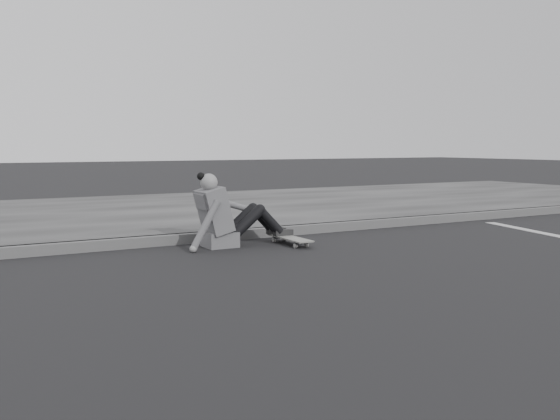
% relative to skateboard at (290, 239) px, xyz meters
% --- Properties ---
extents(ground, '(80.00, 80.00, 0.00)m').
position_rel_skateboard_xyz_m(ground, '(-1.23, -1.89, -0.07)').
color(ground, black).
rests_on(ground, ground).
extents(curb, '(24.00, 0.16, 0.12)m').
position_rel_skateboard_xyz_m(curb, '(-1.23, 0.69, -0.01)').
color(curb, '#4B4B4B').
rests_on(curb, ground).
extents(sidewalk, '(24.00, 6.00, 0.12)m').
position_rel_skateboard_xyz_m(sidewalk, '(-1.23, 3.71, -0.01)').
color(sidewalk, '#343434').
rests_on(sidewalk, ground).
extents(skateboard, '(0.20, 0.78, 0.09)m').
position_rel_skateboard_xyz_m(skateboard, '(0.00, 0.00, 0.00)').
color(skateboard, gray).
rests_on(skateboard, ground).
extents(seated_woman, '(1.38, 0.46, 0.88)m').
position_rel_skateboard_xyz_m(seated_woman, '(-0.73, 0.25, 0.29)').
color(seated_woman, '#535356').
rests_on(seated_woman, ground).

